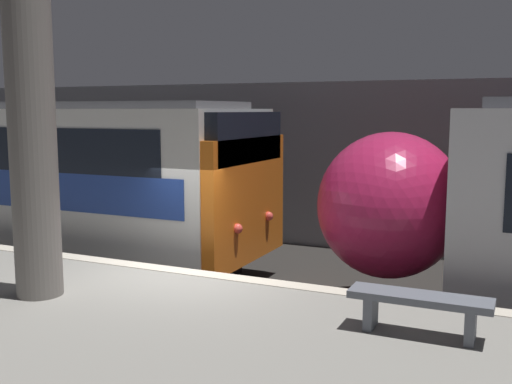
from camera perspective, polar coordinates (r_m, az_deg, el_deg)
ground_plane at (r=9.58m, az=-6.34°, el=-13.51°), size 120.00×120.00×0.00m
platform at (r=7.45m, az=-17.12°, el=-15.80°), size 40.00×5.19×1.08m
station_rear_barrier at (r=15.18m, az=6.77°, el=2.51°), size 50.00×0.15×4.17m
support_pillar_near at (r=8.12m, az=-20.49°, el=4.42°), size 0.59×0.59×3.98m
platform_bench at (r=6.75m, az=15.30°, el=-10.30°), size 1.50×0.40×0.45m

